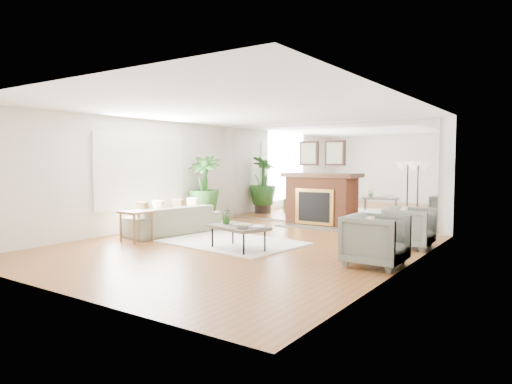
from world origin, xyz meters
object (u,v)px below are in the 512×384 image
Objects in this scene: coffee_table at (238,228)px; side_table at (136,216)px; fireplace at (318,199)px; potted_ficus at (204,187)px; sofa at (173,220)px; armchair_front at (376,240)px; armchair_back at (410,227)px; floor_lamp at (408,173)px.

coffee_table is 2.18m from side_table.
coffee_table is (0.20, -3.49, -0.26)m from fireplace.
coffee_table is at bearing -39.86° from potted_ficus.
potted_ficus is (-2.80, 2.34, 0.51)m from coffee_table.
sofa reaches higher than coffee_table.
armchair_front is at bearing 5.33° from coffee_table.
fireplace is 4.36m from side_table.
potted_ficus reaches higher than side_table.
coffee_table is at bearing 11.05° from side_table.
armchair_front reaches higher than armchair_back.
sofa is (-2.03, -2.82, -0.36)m from fireplace.
coffee_table is at bearing 128.38° from armchair_back.
potted_ficus is (-5.20, 2.11, 0.52)m from armchair_front.
floor_lamp reaches higher than armchair_back.
side_table is 0.36× the size of potted_ficus.
armchair_back is 0.52× the size of floor_lamp.
armchair_back is 5.24m from potted_ficus.
coffee_table is 0.59× the size of sofa.
fireplace is 2.28m from floor_lamp.
fireplace reaches higher than armchair_back.
fireplace is 3.38× the size of side_table.
coffee_table is 3.11m from armchair_back.
floor_lamp is (4.77, 0.94, 0.42)m from potted_ficus.
coffee_table is 1.52× the size of armchair_back.
fireplace is 2.52× the size of armchair_back.
sofa is 5.06m from floor_lamp.
floor_lamp reaches higher than armchair_front.
side_table is at bearing -116.42° from fireplace.
coffee_table is 2.33m from sofa.
potted_ficus is (-0.57, 1.67, 0.60)m from sofa.
floor_lamp is at bearing 41.96° from side_table.
potted_ficus is at bearing -156.14° from fireplace.
sofa is 4.82m from armchair_back.
side_table is (0.09, -1.08, 0.20)m from sofa.
fireplace is at bearing 174.57° from floor_lamp.
floor_lamp is at bearing 132.35° from sofa.
coffee_table is 3.68m from potted_ficus.
side_table is (-1.94, -3.90, -0.15)m from fireplace.
side_table is at bearing -76.53° from potted_ficus.
floor_lamp is at bearing 7.52° from armchair_front.
side_table is at bearing 97.62° from armchair_front.
sofa is 1.34× the size of floor_lamp.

